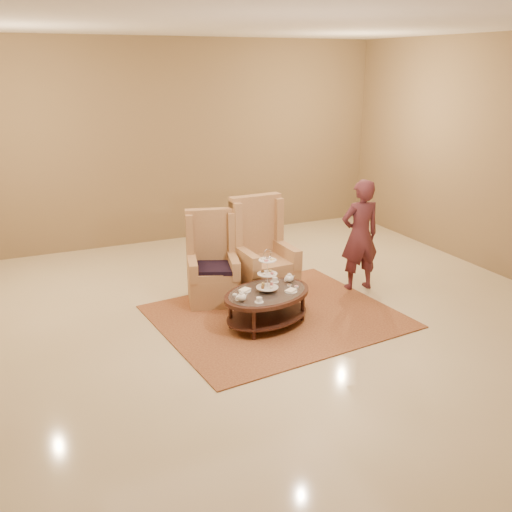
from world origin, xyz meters
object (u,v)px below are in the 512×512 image
tea_table (267,298)px  armchair_right (262,263)px  person (360,235)px  armchair_left (212,271)px

tea_table → armchair_right: (0.37, 0.95, 0.10)m
tea_table → person: size_ratio=0.86×
person → armchair_left: bearing=-8.8°
tea_table → person: (1.69, 0.56, 0.43)m
tea_table → armchair_left: 1.09m
tea_table → armchair_left: (-0.33, 1.04, 0.06)m
armchair_left → armchair_right: armchair_right is taller
armchair_left → person: bearing=1.4°
armchair_right → person: bearing=-18.1°
armchair_left → person: person is taller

